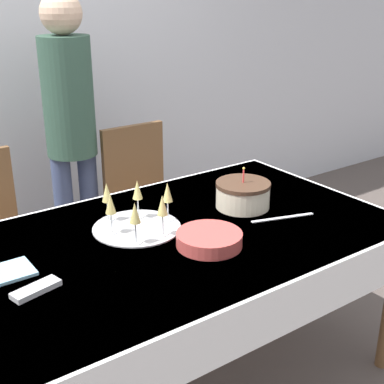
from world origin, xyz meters
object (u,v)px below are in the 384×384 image
at_px(person_standing, 70,119).
at_px(birthday_cake, 243,195).
at_px(dining_chair_far_right, 144,200).
at_px(champagne_tray, 137,213).
at_px(plate_stack_main, 209,239).

bearing_deg(person_standing, birthday_cake, -69.27).
bearing_deg(dining_chair_far_right, champagne_tray, -121.99).
distance_m(birthday_cake, plate_stack_main, 0.43).
bearing_deg(person_standing, dining_chair_far_right, -31.07).
xyz_separation_m(birthday_cake, plate_stack_main, (-0.37, -0.23, -0.03)).
height_order(birthday_cake, person_standing, person_standing).
bearing_deg(birthday_cake, plate_stack_main, -148.30).
height_order(dining_chair_far_right, person_standing, person_standing).
bearing_deg(champagne_tray, birthday_cake, -8.55).
distance_m(dining_chair_far_right, plate_stack_main, 1.13).
relative_size(birthday_cake, person_standing, 0.15).
bearing_deg(dining_chair_far_right, person_standing, 148.93).
bearing_deg(champagne_tray, plate_stack_main, -63.22).
xyz_separation_m(dining_chair_far_right, birthday_cake, (0.05, -0.83, 0.29)).
bearing_deg(plate_stack_main, person_standing, 91.07).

